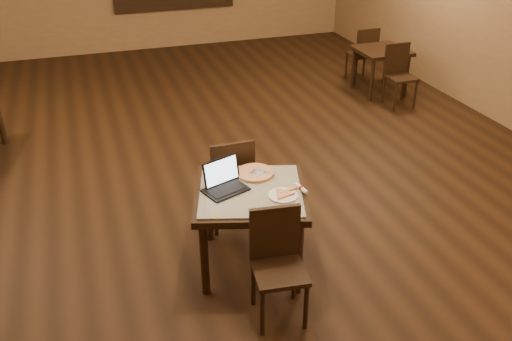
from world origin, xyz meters
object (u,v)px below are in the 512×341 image
object	(u,v)px
laptop	(224,181)
other_table_a	(381,56)
chair_main_near	(277,258)
chair_main_far	(230,178)
pizza_pan	(255,174)
other_table_a_chair_far	(364,52)
tiled_table	(250,200)
other_table_a_chair_near	(399,71)

from	to	relation	value
laptop	other_table_a	distance (m)	4.84
chair_main_near	chair_main_far	bearing A→B (deg)	97.42
pizza_pan	chair_main_far	bearing A→B (deg)	107.63
chair_main_far	other_table_a_chair_far	xyz separation A→B (m)	(3.27, 3.38, -0.03)
tiled_table	chair_main_near	xyz separation A→B (m)	(0.01, -0.62, -0.15)
chair_main_near	laptop	world-z (taller)	laptop
tiled_table	laptop	size ratio (longest dim) A/B	2.82
chair_main_far	laptop	world-z (taller)	laptop
other_table_a	chair_main_far	bearing A→B (deg)	-138.87
other_table_a_chair_near	other_table_a_chair_far	size ratio (longest dim) A/B	1.00
pizza_pan	other_table_a	bearing A→B (deg)	45.73
tiled_table	laptop	xyz separation A→B (m)	(-0.20, 0.11, 0.16)
chair_main_far	other_table_a	distance (m)	4.34
other_table_a_chair_far	chair_main_near	bearing A→B (deg)	54.79
tiled_table	pizza_pan	xyz separation A→B (m)	(0.12, 0.24, 0.11)
other_table_a_chair_near	other_table_a_chair_far	world-z (taller)	same
laptop	pizza_pan	distance (m)	0.35
chair_main_near	other_table_a_chair_far	xyz separation A→B (m)	(3.26, 4.62, 0.00)
tiled_table	other_table_a_chair_far	distance (m)	5.17
chair_main_near	pizza_pan	size ratio (longest dim) A/B	2.64
chair_main_near	other_table_a	distance (m)	5.23
tiled_table	pizza_pan	world-z (taller)	pizza_pan
tiled_table	chair_main_far	size ratio (longest dim) A/B	1.20
chair_main_far	pizza_pan	world-z (taller)	chair_main_far
laptop	other_table_a_chair_near	xyz separation A→B (m)	(3.47, 2.84, -0.31)
pizza_pan	other_table_a_chair_far	size ratio (longest dim) A/B	0.38
other_table_a	other_table_a_chair_far	distance (m)	0.53
laptop	other_table_a_chair_far	distance (m)	5.23
tiled_table	chair_main_near	distance (m)	0.64
laptop	other_table_a_chair_near	size ratio (longest dim) A/B	0.45
chair_main_near	tiled_table	bearing A→B (deg)	97.89
chair_main_near	pizza_pan	xyz separation A→B (m)	(0.11, 0.86, 0.26)
other_table_a_chair_near	laptop	bearing A→B (deg)	-140.74
tiled_table	chair_main_far	bearing A→B (deg)	106.94
chair_main_far	laptop	xyz separation A→B (m)	(-0.20, -0.51, 0.28)
pizza_pan	other_table_a	world-z (taller)	pizza_pan
chair_main_near	laptop	distance (m)	0.82
chair_main_far	pizza_pan	distance (m)	0.45
chair_main_far	other_table_a_chair_far	world-z (taller)	chair_main_far
laptop	pizza_pan	bearing A→B (deg)	3.05
chair_main_near	other_table_a_chair_near	distance (m)	4.83
laptop	pizza_pan	world-z (taller)	laptop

